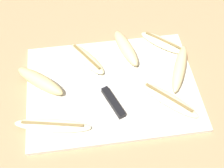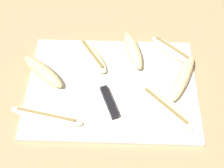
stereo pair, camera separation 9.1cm
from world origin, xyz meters
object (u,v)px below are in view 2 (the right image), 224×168
(banana_cream_curved, at_px, (165,107))
(banana_spotted_left, at_px, (43,71))
(banana_pale_long, at_px, (172,50))
(knife, at_px, (107,96))
(banana_soft_right, at_px, (92,56))
(banana_mellow_near, at_px, (133,50))
(banana_ripe_center, at_px, (183,78))
(banana_bright_far, at_px, (46,116))

(banana_cream_curved, height_order, banana_spotted_left, banana_spotted_left)
(banana_cream_curved, relative_size, banana_pale_long, 1.14)
(knife, height_order, banana_pale_long, banana_pale_long)
(banana_soft_right, relative_size, banana_spotted_left, 1.02)
(banana_cream_curved, xyz_separation_m, banana_mellow_near, (-0.09, 0.20, 0.01))
(banana_mellow_near, bearing_deg, banana_soft_right, -170.55)
(banana_spotted_left, height_order, banana_pale_long, banana_spotted_left)
(banana_cream_curved, relative_size, banana_ripe_center, 0.91)
(banana_bright_far, distance_m, banana_pale_long, 0.44)
(knife, xyz_separation_m, banana_mellow_near, (0.08, 0.17, 0.01))
(knife, xyz_separation_m, banana_ripe_center, (0.22, 0.07, 0.01))
(knife, distance_m, banana_cream_curved, 0.17)
(banana_cream_curved, xyz_separation_m, banana_ripe_center, (0.06, 0.10, 0.01))
(banana_spotted_left, bearing_deg, banana_cream_curved, -16.77)
(banana_spotted_left, bearing_deg, banana_bright_far, -77.93)
(banana_cream_curved, xyz_separation_m, banana_soft_right, (-0.22, 0.18, 0.00))
(banana_cream_curved, height_order, banana_bright_far, banana_cream_curved)
(banana_soft_right, relative_size, banana_pale_long, 1.07)
(banana_pale_long, bearing_deg, banana_spotted_left, -164.74)
(banana_cream_curved, bearing_deg, banana_bright_far, -173.44)
(banana_spotted_left, relative_size, banana_bright_far, 0.72)
(banana_ripe_center, distance_m, banana_soft_right, 0.29)
(knife, bearing_deg, banana_mellow_near, 44.49)
(knife, relative_size, banana_cream_curved, 1.39)
(knife, distance_m, banana_ripe_center, 0.23)
(banana_pale_long, bearing_deg, knife, -137.58)
(knife, xyz_separation_m, banana_pale_long, (0.20, 0.18, 0.00))
(banana_mellow_near, bearing_deg, banana_spotted_left, -160.70)
(banana_soft_right, relative_size, banana_mellow_near, 0.97)
(banana_spotted_left, xyz_separation_m, banana_mellow_near, (0.27, 0.09, -0.00))
(banana_spotted_left, height_order, banana_bright_far, banana_spotted_left)
(banana_spotted_left, bearing_deg, banana_mellow_near, 19.30)
(banana_cream_curved, bearing_deg, banana_ripe_center, 59.54)
(knife, distance_m, banana_mellow_near, 0.19)
(knife, height_order, banana_spotted_left, banana_spotted_left)
(banana_bright_far, relative_size, banana_mellow_near, 1.31)
(banana_ripe_center, relative_size, banana_spotted_left, 1.19)
(banana_spotted_left, bearing_deg, banana_pale_long, 15.26)
(banana_spotted_left, height_order, banana_mellow_near, banana_spotted_left)
(banana_cream_curved, height_order, banana_mellow_near, banana_mellow_near)
(knife, distance_m, banana_pale_long, 0.27)
(knife, relative_size, banana_spotted_left, 1.50)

